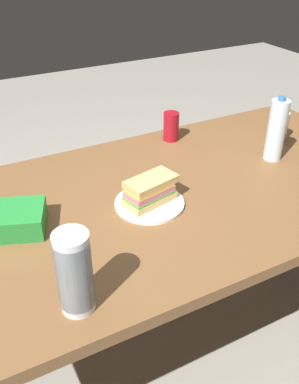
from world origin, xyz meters
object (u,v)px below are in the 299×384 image
Objects in this scene: soda_can_red at (171,126)px; soda_can_silver at (280,126)px; dining_table at (167,211)px; water_bottle_spare at (276,130)px; plastic_cup_stack at (75,273)px; chip_bag at (6,220)px; sandwich at (150,191)px; paper_plate at (150,203)px.

soda_can_red and soda_can_silver have the same top height.
water_bottle_spare is (0.49, 0.02, 0.20)m from dining_table.
plastic_cup_stack is at bearing -142.09° from dining_table.
chip_bag is 1.04× the size of plastic_cup_stack.
sandwich is 0.77× the size of water_bottle_spare.
soda_can_silver is at bearing 13.02° from dining_table.
soda_can_red is 0.98m from plastic_cup_stack.
plastic_cup_stack reaches higher than soda_can_silver.
soda_can_silver reaches higher than sandwich.
dining_table is 8.12× the size of paper_plate.
soda_can_silver is (1.17, 0.10, 0.03)m from chip_bag.
soda_can_red is 0.53× the size of chip_bag.
soda_can_silver is (0.73, 0.19, 0.05)m from paper_plate.
soda_can_silver reaches higher than dining_table.
paper_plate is 1.04× the size of plastic_cup_stack.
paper_plate is 0.75m from soda_can_silver.
water_bottle_spare reaches higher than plastic_cup_stack.
plastic_cup_stack is (-0.36, -0.31, 0.10)m from paper_plate.
sandwich is at bearing 10.47° from chip_bag.
soda_can_red is 0.82m from chip_bag.
chip_bag is (-0.45, 0.08, -0.02)m from sandwich.
water_bottle_spare is (0.58, 0.06, 0.07)m from sandwich.
soda_can_red reaches higher than chip_bag.
paper_plate is at bearing 10.07° from chip_bag.
sandwich reaches higher than dining_table.
soda_can_silver is at bearing 40.48° from water_bottle_spare.
dining_table is at bearing 16.05° from chip_bag.
sandwich is 1.61× the size of soda_can_red.
water_bottle_spare is (1.03, -0.02, 0.09)m from chip_bag.
plastic_cup_stack is at bearing -155.39° from soda_can_silver.
soda_can_silver is at bearing 14.43° from paper_plate.
water_bottle_spare is (0.58, 0.06, 0.11)m from paper_plate.
soda_can_red is (0.22, 0.36, 0.14)m from dining_table.
sandwich is at bearing -128.13° from soda_can_red.
soda_can_silver is (0.64, 0.15, 0.14)m from dining_table.
paper_plate is at bearing -165.57° from soda_can_silver.
soda_can_red is 0.55× the size of plastic_cup_stack.
dining_table is at bearing 23.76° from paper_plate.
sandwich is 1.61× the size of soda_can_silver.
soda_can_red is at bearing 43.31° from chip_bag.
chip_bag is at bearing 178.93° from water_bottle_spare.
plastic_cup_stack reaches higher than paper_plate.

